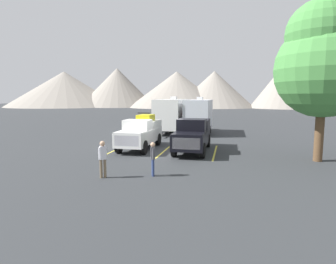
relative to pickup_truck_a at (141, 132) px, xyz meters
name	(u,v)px	position (x,y,z in m)	size (l,w,h in m)	color
ground_plane	(163,152)	(1.93, -1.05, -1.21)	(240.00, 240.00, 0.00)	#2D3033
pickup_truck_a	(141,132)	(0.00, 0.00, 0.00)	(2.11, 5.44, 2.61)	white
pickup_truck_b	(193,134)	(3.89, -0.18, 0.01)	(2.15, 5.92, 2.31)	black
lot_stripe_a	(119,148)	(-1.58, -0.43, -1.20)	(0.12, 5.50, 0.01)	gold
lot_stripe_b	(165,150)	(1.93, -0.43, -1.20)	(0.12, 5.50, 0.01)	gold
lot_stripe_c	(215,152)	(5.44, -0.43, -1.20)	(0.12, 5.50, 0.01)	gold
camper_trailer_a	(172,114)	(0.41, 9.60, 0.80)	(2.68, 7.86, 3.82)	white
camper_trailer_b	(199,114)	(3.26, 9.46, 0.78)	(2.49, 7.22, 3.78)	silver
person_a	(153,157)	(2.80, -6.91, -0.26)	(0.26, 0.35, 1.64)	navy
person_b	(103,157)	(0.59, -7.71, -0.20)	(0.33, 0.32, 1.76)	#726047
tree_a	(323,61)	(11.44, -1.86, 4.59)	(5.46, 5.46, 9.15)	brown
mountain_ridge	(189,88)	(-7.89, 82.53, 5.61)	(156.23, 43.75, 16.39)	gray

